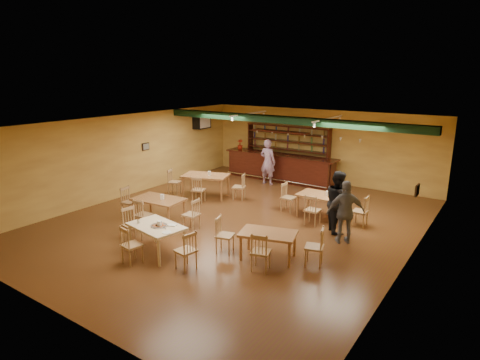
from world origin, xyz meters
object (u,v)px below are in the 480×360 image
Objects in this scene: dining_table_c at (159,210)px; near_table at (157,240)px; dining_table_d at (268,245)px; bar_counter at (280,167)px; dining_table_a at (206,186)px; dining_table_b at (322,206)px; patron_bar at (268,162)px; patron_right_a at (338,202)px.

dining_table_c is 2.29m from near_table.
bar_counter is at bearing 100.77° from dining_table_d.
bar_counter is 8.25m from near_table.
dining_table_c is 1.12× the size of dining_table_d.
near_table is (-2.43, -1.36, 0.04)m from dining_table_d.
near_table reaches higher than dining_table_d.
near_table is at bearing -83.71° from dining_table_a.
dining_table_b is 0.81× the size of patron_bar.
patron_right_a reaches higher than near_table.
dining_table_c is at bearing 159.74° from dining_table_d.
dining_table_c is 1.07× the size of near_table.
bar_counter reaches higher than dining_table_d.
dining_table_a is 0.88× the size of patron_bar.
patron_bar is (-0.11, -0.83, 0.37)m from bar_counter.
dining_table_b is at bearing 75.02° from dining_table_d.
dining_table_c is at bearing -140.45° from dining_table_b.
patron_bar is 5.44m from patron_right_a.
patron_bar is at bearing 80.59° from dining_table_c.
patron_right_a is at bearing 21.66° from dining_table_c.
patron_bar is (0.45, 5.71, 0.55)m from dining_table_c.
dining_table_c is at bearing 79.44° from patron_right_a.
bar_counter reaches higher than dining_table_b.
dining_table_c reaches higher than dining_table_d.
near_table is at bearing -115.34° from dining_table_b.
near_table is 5.14m from patron_right_a.
near_table is at bearing 98.83° from patron_bar.
bar_counter is 4.78m from dining_table_b.
patron_bar reaches higher than dining_table_a.
patron_right_a is at bearing 61.94° from near_table.
patron_right_a reaches higher than dining_table_d.
bar_counter is 0.91m from patron_bar.
dining_table_a reaches higher than dining_table_b.
near_table is at bearing -167.00° from dining_table_d.
bar_counter is at bearing 80.20° from dining_table_c.
patron_bar is at bearing 51.73° from dining_table_a.
near_table is (1.59, -1.65, 0.00)m from dining_table_c.
dining_table_a is at bearing 125.12° from near_table.
dining_table_d is 2.79m from near_table.
patron_bar is 1.04× the size of patron_right_a.
patron_right_a is at bearing -44.25° from dining_table_b.
patron_right_a is (3.16, 4.02, 0.51)m from near_table.
bar_counter reaches higher than dining_table_c.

